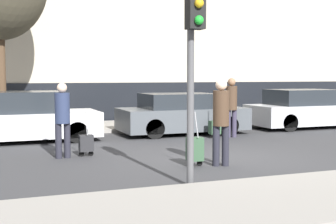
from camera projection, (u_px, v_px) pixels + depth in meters
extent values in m
plane|color=#38383A|center=(218.00, 158.00, 10.70)|extent=(80.00, 80.00, 0.00)
cube|color=gray|center=(329.00, 195.00, 7.21)|extent=(28.00, 2.50, 0.12)
cube|color=gray|center=(131.00, 125.00, 17.21)|extent=(28.00, 3.00, 0.12)
cube|color=black|center=(116.00, 102.00, 19.18)|extent=(27.44, 0.06, 1.60)
cube|color=silver|center=(29.00, 124.00, 13.50)|extent=(3.93, 1.91, 0.70)
cube|color=#23282D|center=(23.00, 102.00, 13.39)|extent=(2.16, 1.68, 0.60)
cylinder|color=black|center=(77.00, 132.00, 13.15)|extent=(0.60, 0.18, 0.60)
cylinder|color=black|center=(67.00, 126.00, 14.76)|extent=(0.60, 0.18, 0.60)
cube|color=#4C5156|center=(182.00, 119.00, 15.19)|extent=(4.07, 1.87, 0.70)
cube|color=#23282D|center=(178.00, 101.00, 15.09)|extent=(2.24, 1.65, 0.48)
cylinder|color=black|center=(229.00, 126.00, 14.87)|extent=(0.60, 0.18, 0.60)
cylinder|color=black|center=(206.00, 121.00, 16.45)|extent=(0.60, 0.18, 0.60)
cylinder|color=black|center=(155.00, 129.00, 13.97)|extent=(0.60, 0.18, 0.60)
cylinder|color=black|center=(138.00, 123.00, 15.54)|extent=(0.60, 0.18, 0.60)
cube|color=#B7BABF|center=(305.00, 114.00, 16.97)|extent=(4.09, 1.88, 0.70)
cube|color=#23282D|center=(301.00, 97.00, 16.86)|extent=(2.25, 1.65, 0.55)
cylinder|color=black|center=(318.00, 116.00, 18.23)|extent=(0.60, 0.18, 0.60)
cylinder|color=black|center=(289.00, 123.00, 15.74)|extent=(0.60, 0.18, 0.60)
cylinder|color=black|center=(262.00, 119.00, 17.32)|extent=(0.60, 0.18, 0.60)
cylinder|color=#23232D|center=(67.00, 141.00, 10.75)|extent=(0.15, 0.15, 0.80)
cylinder|color=#23232D|center=(59.00, 141.00, 10.66)|extent=(0.15, 0.15, 0.80)
cylinder|color=#283351|center=(62.00, 108.00, 10.64)|extent=(0.34, 0.34, 0.70)
sphere|color=beige|center=(62.00, 88.00, 10.61)|extent=(0.23, 0.23, 0.23)
cube|color=#262628|center=(86.00, 143.00, 10.96)|extent=(0.32, 0.24, 0.38)
cylinder|color=black|center=(82.00, 154.00, 10.94)|extent=(0.12, 0.03, 0.12)
cylinder|color=black|center=(91.00, 153.00, 11.02)|extent=(0.12, 0.03, 0.12)
cylinder|color=gray|center=(86.00, 124.00, 10.86)|extent=(0.02, 0.19, 0.53)
cylinder|color=#23232D|center=(216.00, 146.00, 9.78)|extent=(0.15, 0.15, 0.85)
cylinder|color=#23232D|center=(225.00, 146.00, 9.80)|extent=(0.15, 0.15, 0.85)
cylinder|color=#473323|center=(221.00, 108.00, 9.73)|extent=(0.34, 0.34, 0.74)
sphere|color=beige|center=(221.00, 85.00, 9.69)|extent=(0.24, 0.24, 0.24)
cube|color=#335138|center=(195.00, 149.00, 9.74)|extent=(0.32, 0.24, 0.49)
cylinder|color=black|center=(190.00, 164.00, 9.72)|extent=(0.12, 0.03, 0.12)
cylinder|color=black|center=(200.00, 163.00, 9.80)|extent=(0.12, 0.03, 0.12)
cylinder|color=gray|center=(196.00, 125.00, 9.63)|extent=(0.02, 0.19, 0.53)
cylinder|color=#383347|center=(228.00, 124.00, 14.29)|extent=(0.15, 0.15, 0.84)
cylinder|color=#383347|center=(234.00, 124.00, 14.35)|extent=(0.15, 0.15, 0.84)
cylinder|color=#473323|center=(231.00, 98.00, 14.26)|extent=(0.34, 0.34, 0.73)
sphere|color=#936B4C|center=(232.00, 82.00, 14.22)|extent=(0.24, 0.24, 0.24)
cube|color=#335138|center=(215.00, 127.00, 14.16)|extent=(0.32, 0.24, 0.41)
cylinder|color=black|center=(211.00, 136.00, 14.14)|extent=(0.12, 0.03, 0.12)
cylinder|color=black|center=(218.00, 136.00, 14.22)|extent=(0.12, 0.03, 0.12)
cylinder|color=gray|center=(216.00, 112.00, 14.05)|extent=(0.02, 0.19, 0.53)
cylinder|color=#515154|center=(190.00, 86.00, 7.87)|extent=(0.12, 0.12, 3.45)
cube|color=black|center=(195.00, 4.00, 7.60)|extent=(0.28, 0.24, 0.80)
sphere|color=gold|center=(199.00, 3.00, 7.46)|extent=(0.15, 0.15, 0.15)
sphere|color=green|center=(199.00, 20.00, 7.48)|extent=(0.15, 0.15, 0.15)
cylinder|color=#4C3826|center=(1.00, 79.00, 14.71)|extent=(0.28, 0.28, 3.34)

